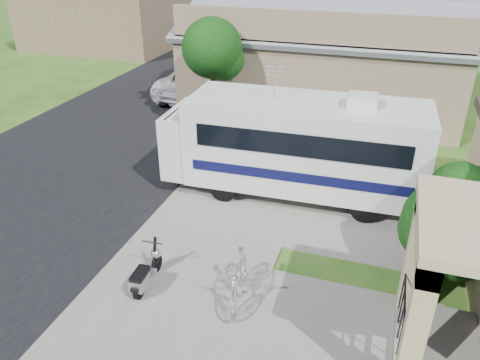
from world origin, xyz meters
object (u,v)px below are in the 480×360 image
(scooter, at_px, (146,273))
(bicycle, at_px, (238,281))
(garden_hose, at_px, (383,321))
(motorhome, at_px, (296,143))
(shrub, at_px, (454,221))
(pickup_truck, at_px, (202,79))
(van, at_px, (231,48))

(scooter, xyz_separation_m, bicycle, (2.18, 0.26, 0.15))
(scooter, relative_size, garden_hose, 4.25)
(garden_hose, bearing_deg, motorhome, 121.83)
(garden_hose, bearing_deg, shrub, 59.43)
(pickup_truck, distance_m, van, 6.85)
(bicycle, distance_m, pickup_truck, 15.29)
(pickup_truck, bearing_deg, motorhome, 132.19)
(motorhome, height_order, van, motorhome)
(motorhome, bearing_deg, scooter, -114.23)
(shrub, xyz_separation_m, van, (-11.77, 18.18, -0.62))
(scooter, distance_m, garden_hose, 5.40)
(pickup_truck, xyz_separation_m, garden_hose, (9.72, -13.51, -0.76))
(motorhome, distance_m, bicycle, 5.41)
(bicycle, distance_m, van, 21.89)
(pickup_truck, distance_m, garden_hose, 16.66)
(shrub, relative_size, van, 0.47)
(pickup_truck, relative_size, garden_hose, 17.54)
(motorhome, height_order, bicycle, motorhome)
(shrub, relative_size, garden_hose, 8.88)
(shrub, relative_size, scooter, 2.09)
(shrub, bearing_deg, van, 122.91)
(shrub, xyz_separation_m, scooter, (-6.62, -2.70, -1.12))
(motorhome, distance_m, garden_hose, 6.08)
(motorhome, xyz_separation_m, scooter, (-2.27, -5.54, -1.30))
(bicycle, height_order, garden_hose, bicycle)
(van, bearing_deg, motorhome, -54.87)
(motorhome, height_order, garden_hose, motorhome)
(shrub, bearing_deg, garden_hose, -120.57)
(shrub, distance_m, scooter, 7.23)
(motorhome, height_order, pickup_truck, motorhome)
(motorhome, distance_m, pickup_truck, 10.84)
(pickup_truck, bearing_deg, van, -79.06)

